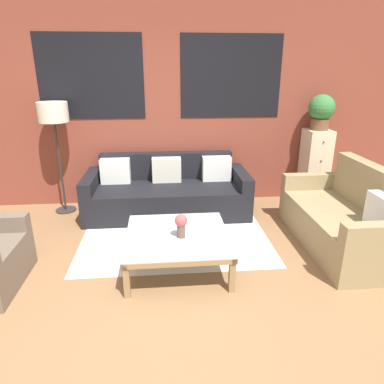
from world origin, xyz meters
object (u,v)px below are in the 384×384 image
(floor_lamp, at_px, (54,118))
(potted_plant, at_px, (321,111))
(drawer_cabinet, at_px, (314,167))
(flower_vase, at_px, (181,224))
(coffee_table, at_px, (177,238))
(couch_dark, at_px, (167,193))
(settee_vintage, at_px, (345,220))

(floor_lamp, height_order, potted_plant, potted_plant)
(drawer_cabinet, xyz_separation_m, potted_plant, (0.00, 0.00, 0.81))
(drawer_cabinet, bearing_deg, flower_vase, -140.42)
(coffee_table, distance_m, drawer_cabinet, 2.69)
(potted_plant, bearing_deg, couch_dark, -174.33)
(coffee_table, height_order, potted_plant, potted_plant)
(potted_plant, bearing_deg, drawer_cabinet, -90.00)
(settee_vintage, xyz_separation_m, floor_lamp, (-3.40, 1.32, 1.00))
(couch_dark, bearing_deg, coffee_table, -87.26)
(drawer_cabinet, distance_m, flower_vase, 2.69)
(settee_vintage, bearing_deg, drawer_cabinet, 80.85)
(coffee_table, bearing_deg, flower_vase, -60.09)
(couch_dark, relative_size, potted_plant, 4.48)
(potted_plant, distance_m, flower_vase, 2.82)
(drawer_cabinet, height_order, flower_vase, drawer_cabinet)
(coffee_table, bearing_deg, drawer_cabinet, 38.06)
(settee_vintage, bearing_deg, potted_plant, 80.85)
(couch_dark, height_order, flower_vase, couch_dark)
(couch_dark, distance_m, drawer_cabinet, 2.20)
(flower_vase, bearing_deg, couch_dark, 94.00)
(coffee_table, height_order, floor_lamp, floor_lamp)
(drawer_cabinet, bearing_deg, floor_lamp, -179.13)
(settee_vintage, height_order, floor_lamp, floor_lamp)
(settee_vintage, xyz_separation_m, coffee_table, (-1.89, -0.27, 0.00))
(settee_vintage, bearing_deg, coffee_table, -171.79)
(floor_lamp, distance_m, drawer_cabinet, 3.70)
(potted_plant, bearing_deg, floor_lamp, -179.13)
(floor_lamp, bearing_deg, flower_vase, -46.95)
(floor_lamp, height_order, flower_vase, floor_lamp)
(potted_plant, bearing_deg, flower_vase, -140.42)
(couch_dark, relative_size, coffee_table, 2.18)
(floor_lamp, bearing_deg, couch_dark, -6.37)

